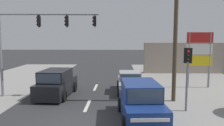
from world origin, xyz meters
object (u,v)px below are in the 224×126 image
traffic_signal_mast (34,34)px  suv_crossing_left (140,102)px  shopping_plaza_sign (199,52)px  sedan_receding_far (130,83)px  utility_pole_midground_right (174,15)px  suv_oncoming_mid (57,84)px  pedestal_signal_right_kerb (187,69)px

traffic_signal_mast → suv_crossing_left: (6.86, -4.32, -3.47)m
shopping_plaza_sign → sedan_receding_far: shopping_plaza_sign is taller
shopping_plaza_sign → sedan_receding_far: (-5.78, -1.64, -2.28)m
shopping_plaza_sign → sedan_receding_far: bearing=-164.1°
utility_pole_midground_right → shopping_plaza_sign: (3.19, 4.07, -2.57)m
sedan_receding_far → suv_crossing_left: (0.21, -5.73, 0.18)m
traffic_signal_mast → shopping_plaza_sign: traffic_signal_mast is taller
utility_pole_midground_right → suv_crossing_left: size_ratio=2.24×
utility_pole_midground_right → sedan_receding_far: (-2.59, 2.43, -4.85)m
suv_crossing_left → shopping_plaza_sign: bearing=53.0°
sedan_receding_far → utility_pole_midground_right: bearing=-43.2°
suv_crossing_left → utility_pole_midground_right: bearing=54.3°
suv_crossing_left → traffic_signal_mast: bearing=147.8°
suv_crossing_left → suv_oncoming_mid: same height
utility_pole_midground_right → shopping_plaza_sign: size_ratio=2.25×
utility_pole_midground_right → suv_oncoming_mid: size_ratio=2.24×
utility_pole_midground_right → sedan_receding_far: 6.01m
sedan_receding_far → suv_oncoming_mid: size_ratio=0.92×
utility_pole_midground_right → suv_oncoming_mid: 9.18m
utility_pole_midground_right → traffic_signal_mast: utility_pole_midground_right is taller
utility_pole_midground_right → pedestal_signal_right_kerb: (0.32, -1.97, -3.13)m
suv_oncoming_mid → suv_crossing_left: bearing=-39.2°
sedan_receding_far → pedestal_signal_right_kerb: bearing=-56.5°
shopping_plaza_sign → suv_oncoming_mid: 11.59m
pedestal_signal_right_kerb → suv_oncoming_mid: (-8.15, 3.11, -1.53)m
sedan_receding_far → suv_oncoming_mid: suv_oncoming_mid is taller
utility_pole_midground_right → shopping_plaza_sign: bearing=51.9°
shopping_plaza_sign → suv_crossing_left: shopping_plaza_sign is taller
shopping_plaza_sign → suv_crossing_left: (-5.56, -7.37, -2.10)m
utility_pole_midground_right → traffic_signal_mast: size_ratio=1.50×
sedan_receding_far → suv_crossing_left: suv_crossing_left is taller
pedestal_signal_right_kerb → sedan_receding_far: size_ratio=0.84×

